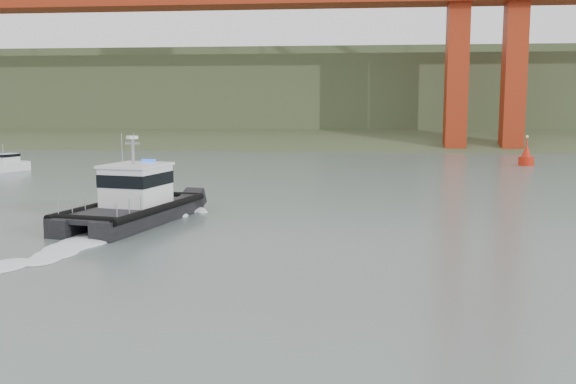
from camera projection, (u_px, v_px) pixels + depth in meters
The scene contains 5 objects.
ground at pixel (245, 303), 21.24m from camera, with size 400.00×400.00×0.00m, color slate.
headlands at pixel (339, 104), 144.05m from camera, with size 500.00×105.36×27.12m.
patrol_boat at pixel (134, 200), 35.81m from camera, with size 5.75×10.88×5.02m.
motorboat at pixel (5, 165), 63.75m from camera, with size 3.42×5.41×2.83m.
nav_buoy at pixel (526, 157), 70.70m from camera, with size 1.69×1.69×3.51m.
Camera 1 is at (3.54, -20.32, 6.44)m, focal length 40.00 mm.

